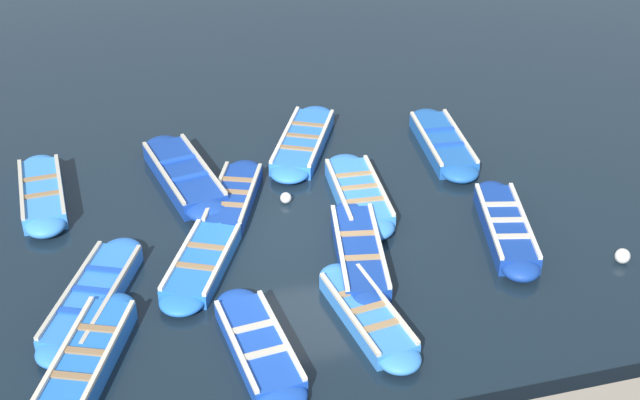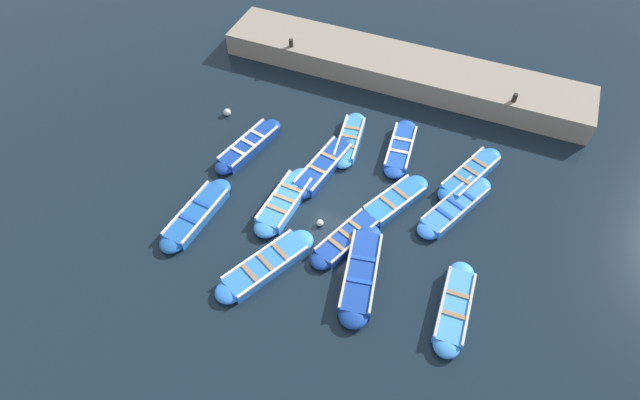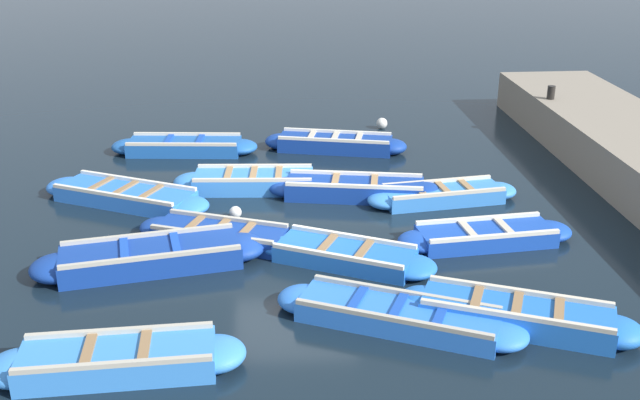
% 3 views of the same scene
% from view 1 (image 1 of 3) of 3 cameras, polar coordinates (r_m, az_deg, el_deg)
% --- Properties ---
extents(ground_plane, '(120.00, 120.00, 0.00)m').
position_cam_1_polar(ground_plane, '(18.53, -1.97, -2.06)').
color(ground_plane, black).
extents(boat_bow_out, '(3.81, 1.44, 0.44)m').
position_cam_1_polar(boat_bow_out, '(17.57, 2.53, -3.44)').
color(boat_bow_out, navy).
rests_on(boat_bow_out, ground).
extents(boat_mid_row, '(3.32, 2.21, 0.36)m').
position_cam_1_polar(boat_mid_row, '(17.52, -7.57, -4.01)').
color(boat_mid_row, blue).
rests_on(boat_mid_row, ground).
extents(boat_tucked, '(3.71, 1.19, 0.40)m').
position_cam_1_polar(boat_tucked, '(21.69, 7.86, 3.61)').
color(boat_tucked, '#1E59AD').
rests_on(boat_tucked, ground).
extents(boat_broadside, '(4.11, 1.66, 0.45)m').
position_cam_1_polar(boat_broadside, '(20.32, -8.71, 1.53)').
color(boat_broadside, navy).
rests_on(boat_broadside, ground).
extents(boat_near_quay, '(3.57, 1.15, 0.42)m').
position_cam_1_polar(boat_near_quay, '(19.45, 2.48, 0.36)').
color(boat_near_quay, '#3884E0').
rests_on(boat_near_quay, ground).
extents(boat_outer_right, '(3.31, 1.93, 0.36)m').
position_cam_1_polar(boat_outer_right, '(19.46, -5.55, 0.14)').
color(boat_outer_right, navy).
rests_on(boat_outer_right, ground).
extents(boat_end_of_row, '(3.41, 1.16, 0.37)m').
position_cam_1_polar(boat_end_of_row, '(15.49, -3.94, -9.35)').
color(boat_end_of_row, '#1947B7').
rests_on(boat_end_of_row, ground).
extents(boat_stern_in, '(3.61, 2.11, 0.44)m').
position_cam_1_polar(boat_stern_in, '(15.65, -14.71, -9.89)').
color(boat_stern_in, blue).
rests_on(boat_stern_in, ground).
extents(boat_inner_gap, '(3.68, 1.57, 0.43)m').
position_cam_1_polar(boat_inner_gap, '(18.72, 11.80, -1.74)').
color(boat_inner_gap, navy).
rests_on(boat_inner_gap, ground).
extents(boat_centre, '(3.83, 2.33, 0.38)m').
position_cam_1_polar(boat_centre, '(17.02, -14.35, -6.06)').
color(boat_centre, blue).
rests_on(boat_centre, ground).
extents(boat_outer_left, '(3.48, 1.01, 0.43)m').
position_cam_1_polar(boat_outer_left, '(20.37, -17.36, 0.38)').
color(boat_outer_left, '#3884E0').
rests_on(boat_outer_left, ground).
extents(boat_drifting, '(3.87, 2.52, 0.39)m').
position_cam_1_polar(boat_drifting, '(21.56, -1.08, 3.72)').
color(boat_drifting, blue).
rests_on(boat_drifting, ground).
extents(boat_far_corner, '(3.34, 1.21, 0.37)m').
position_cam_1_polar(boat_far_corner, '(16.12, 3.05, -7.36)').
color(boat_far_corner, '#3884E0').
rests_on(boat_far_corner, ground).
extents(buoy_orange_near, '(0.30, 0.30, 0.30)m').
position_cam_1_polar(buoy_orange_near, '(18.54, 18.79, -3.41)').
color(buoy_orange_near, silver).
rests_on(buoy_orange_near, ground).
extents(buoy_yellow_far, '(0.25, 0.25, 0.25)m').
position_cam_1_polar(buoy_yellow_far, '(19.43, -2.20, 0.14)').
color(buoy_yellow_far, silver).
rests_on(buoy_yellow_far, ground).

